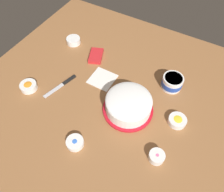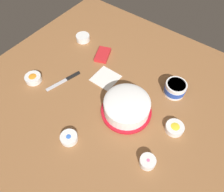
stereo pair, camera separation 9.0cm
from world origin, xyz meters
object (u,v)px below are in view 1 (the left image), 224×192
(sprinkle_bowl_orange, at_px, (29,86))
(paper_napkin, at_px, (102,79))
(frosted_cake, at_px, (128,105))
(candy_box_lower, at_px, (96,56))
(frosting_tub, at_px, (172,82))
(spreading_knife, at_px, (63,84))
(sprinkle_bowl_pink, at_px, (157,156))
(sprinkle_bowl_blue, at_px, (75,142))
(sprinkle_bowl_yellow, at_px, (177,120))
(sprinkle_bowl_green, at_px, (73,40))

(sprinkle_bowl_orange, bearing_deg, paper_napkin, -51.18)
(frosted_cake, bearing_deg, candy_box_lower, 54.65)
(frosting_tub, height_order, sprinkle_bowl_orange, frosting_tub)
(spreading_knife, xyz_separation_m, sprinkle_bowl_pink, (-0.15, -0.68, 0.02))
(sprinkle_bowl_blue, height_order, candy_box_lower, sprinkle_bowl_blue)
(frosting_tub, bearing_deg, candy_box_lower, 91.19)
(sprinkle_bowl_yellow, xyz_separation_m, candy_box_lower, (0.21, 0.65, -0.01))
(sprinkle_bowl_blue, bearing_deg, candy_box_lower, 22.42)
(frosting_tub, bearing_deg, sprinkle_bowl_green, 87.44)
(sprinkle_bowl_yellow, bearing_deg, sprinkle_bowl_blue, 132.65)
(frosted_cake, xyz_separation_m, sprinkle_bowl_pink, (-0.18, -0.25, -0.03))
(frosted_cake, xyz_separation_m, sprinkle_bowl_blue, (-0.31, 0.14, -0.04))
(frosted_cake, xyz_separation_m, sprinkle_bowl_orange, (-0.16, 0.59, -0.03))
(frosting_tub, xyz_separation_m, candy_box_lower, (-0.01, 0.53, -0.03))
(spreading_knife, distance_m, sprinkle_bowl_green, 0.39)
(sprinkle_bowl_green, distance_m, paper_napkin, 0.40)
(sprinkle_bowl_yellow, bearing_deg, sprinkle_bowl_orange, 104.23)
(frosting_tub, distance_m, spreading_knife, 0.66)
(spreading_knife, distance_m, sprinkle_bowl_pink, 0.69)
(sprinkle_bowl_blue, height_order, sprinkle_bowl_yellow, sprinkle_bowl_yellow)
(sprinkle_bowl_yellow, bearing_deg, paper_napkin, 82.96)
(sprinkle_bowl_pink, xyz_separation_m, paper_napkin, (0.30, 0.49, -0.02))
(frosted_cake, bearing_deg, sprinkle_bowl_green, 62.26)
(frosting_tub, xyz_separation_m, sprinkle_bowl_blue, (-0.59, 0.29, -0.02))
(sprinkle_bowl_orange, bearing_deg, sprinkle_bowl_pink, -91.56)
(sprinkle_bowl_green, xyz_separation_m, sprinkle_bowl_orange, (-0.47, -0.01, -0.00))
(sprinkle_bowl_blue, distance_m, sprinkle_bowl_orange, 0.48)
(sprinkle_bowl_yellow, distance_m, candy_box_lower, 0.68)
(sprinkle_bowl_blue, xyz_separation_m, paper_napkin, (0.44, 0.10, -0.01))
(spreading_knife, height_order, sprinkle_bowl_blue, sprinkle_bowl_blue)
(frosting_tub, relative_size, candy_box_lower, 0.93)
(paper_napkin, bearing_deg, frosting_tub, -68.29)
(paper_napkin, bearing_deg, spreading_knife, 130.22)
(frosting_tub, bearing_deg, sprinkle_bowl_blue, 153.90)
(sprinkle_bowl_green, height_order, candy_box_lower, sprinkle_bowl_green)
(spreading_knife, bearing_deg, sprinkle_bowl_pink, -102.14)
(sprinkle_bowl_green, height_order, sprinkle_bowl_pink, sprinkle_bowl_pink)
(sprinkle_bowl_green, bearing_deg, sprinkle_bowl_yellow, -106.33)
(sprinkle_bowl_pink, height_order, sprinkle_bowl_blue, sprinkle_bowl_pink)
(sprinkle_bowl_green, relative_size, candy_box_lower, 0.73)
(sprinkle_bowl_pink, height_order, paper_napkin, sprinkle_bowl_pink)
(sprinkle_bowl_green, bearing_deg, frosting_tub, -92.56)
(sprinkle_bowl_yellow, distance_m, paper_napkin, 0.51)
(frosting_tub, relative_size, sprinkle_bowl_pink, 1.60)
(candy_box_lower, bearing_deg, sprinkle_bowl_pink, -147.34)
(spreading_knife, bearing_deg, sprinkle_bowl_blue, -133.97)
(candy_box_lower, xyz_separation_m, paper_napkin, (-0.15, -0.14, -0.01))
(sprinkle_bowl_orange, relative_size, candy_box_lower, 0.74)
(sprinkle_bowl_blue, bearing_deg, sprinkle_bowl_pink, -70.88)
(sprinkle_bowl_orange, bearing_deg, sprinkle_bowl_green, 0.78)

